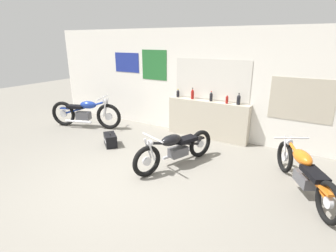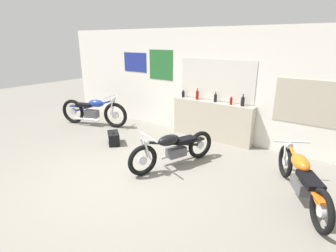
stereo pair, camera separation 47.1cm
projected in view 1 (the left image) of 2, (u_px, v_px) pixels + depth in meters
The scene contains 12 objects.
ground_plane at pixel (120, 183), 4.79m from camera, with size 24.00×24.00×0.00m, color gray.
wall_back at pixel (197, 83), 6.95m from camera, with size 10.00×0.07×2.80m.
sill_counter at pixel (207, 119), 6.89m from camera, with size 2.17×0.28×1.00m.
bottle_leftmost at pixel (178, 94), 7.16m from camera, with size 0.08×0.08×0.22m.
bottle_left_center at pixel (192, 94), 6.91m from camera, with size 0.08×0.08×0.30m.
bottle_center at pixel (211, 97), 6.67m from camera, with size 0.08×0.08×0.26m.
bottle_right_center at pixel (227, 99), 6.44m from camera, with size 0.07×0.07×0.23m.
bottle_rightmost at pixel (239, 100), 6.31m from camera, with size 0.09×0.09×0.28m.
motorcycle_black at pixel (176, 148), 5.35m from camera, with size 0.91×1.94×0.77m.
motorcycle_orange at pixel (304, 171), 4.39m from camera, with size 1.16×1.90×0.78m.
motorcycle_blue at pixel (85, 113), 7.72m from camera, with size 2.13×0.90×0.94m.
hard_case_black at pixel (110, 140), 6.45m from camera, with size 0.54×0.50×0.32m.
Camera 1 is at (2.92, -3.16, 2.50)m, focal length 28.00 mm.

